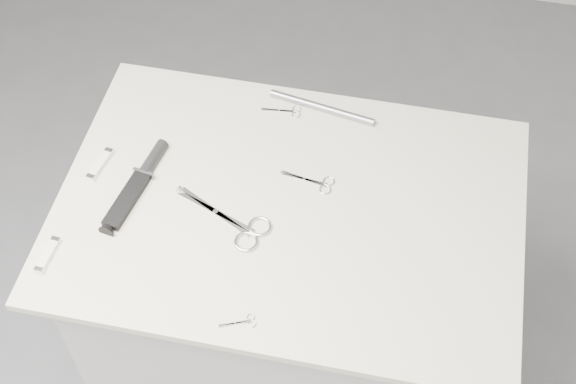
% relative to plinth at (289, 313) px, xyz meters
% --- Properties ---
extents(plinth, '(0.90, 0.60, 0.90)m').
position_rel_plinth_xyz_m(plinth, '(0.00, 0.00, 0.00)').
color(plinth, '#B9B9B7').
rests_on(plinth, ground).
extents(display_board, '(1.00, 0.70, 0.02)m').
position_rel_plinth_xyz_m(display_board, '(0.00, 0.00, 0.46)').
color(display_board, beige).
rests_on(display_board, plinth).
extents(large_shears, '(0.22, 0.14, 0.01)m').
position_rel_plinth_xyz_m(large_shears, '(-0.09, -0.07, 0.47)').
color(large_shears, silver).
rests_on(large_shears, display_board).
extents(embroidery_scissors_a, '(0.12, 0.05, 0.00)m').
position_rel_plinth_xyz_m(embroidery_scissors_a, '(0.05, 0.07, 0.47)').
color(embroidery_scissors_a, silver).
rests_on(embroidery_scissors_a, display_board).
extents(embroidery_scissors_b, '(0.09, 0.04, 0.00)m').
position_rel_plinth_xyz_m(embroidery_scissors_b, '(-0.06, 0.27, 0.47)').
color(embroidery_scissors_b, silver).
rests_on(embroidery_scissors_b, display_board).
extents(tiny_scissors, '(0.07, 0.04, 0.00)m').
position_rel_plinth_xyz_m(tiny_scissors, '(-0.03, -0.29, 0.47)').
color(tiny_scissors, silver).
rests_on(tiny_scissors, display_board).
extents(sheathed_knife, '(0.08, 0.25, 0.03)m').
position_rel_plinth_xyz_m(sheathed_knife, '(-0.34, -0.00, 0.48)').
color(sheathed_knife, black).
rests_on(sheathed_knife, display_board).
extents(pocket_knife_a, '(0.04, 0.09, 0.01)m').
position_rel_plinth_xyz_m(pocket_knife_a, '(-0.44, 0.03, 0.48)').
color(pocket_knife_a, white).
rests_on(pocket_knife_a, display_board).
extents(pocket_knife_b, '(0.03, 0.09, 0.01)m').
position_rel_plinth_xyz_m(pocket_knife_b, '(-0.46, -0.23, 0.48)').
color(pocket_knife_b, white).
rests_on(pocket_knife_b, display_board).
extents(metal_rail, '(0.26, 0.06, 0.02)m').
position_rel_plinth_xyz_m(metal_rail, '(0.02, 0.29, 0.48)').
color(metal_rail, gray).
rests_on(metal_rail, display_board).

